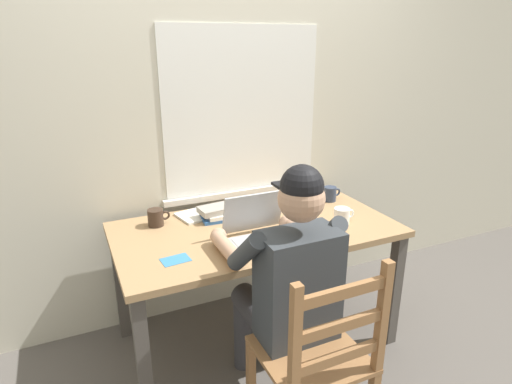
{
  "coord_description": "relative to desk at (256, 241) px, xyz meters",
  "views": [
    {
      "loc": [
        -0.89,
        -1.95,
        1.68
      ],
      "look_at": [
        -0.02,
        -0.05,
        0.94
      ],
      "focal_mm": 30.16,
      "sensor_mm": 36.0,
      "label": 1
    }
  ],
  "objects": [
    {
      "name": "laptop",
      "position": [
        -0.05,
        -0.16,
        0.14
      ],
      "size": [
        0.33,
        0.29,
        0.23
      ],
      "color": "#ADAFB2",
      "rests_on": "desk"
    },
    {
      "name": "seated_person",
      "position": [
        -0.07,
        -0.48,
        0.04
      ],
      "size": [
        0.5,
        0.6,
        1.23
      ],
      "color": "#33383D",
      "rests_on": "ground"
    },
    {
      "name": "landscape_photo_print",
      "position": [
        -0.49,
        -0.19,
        0.09
      ],
      "size": [
        0.14,
        0.1,
        0.0
      ],
      "primitive_type": "cube",
      "rotation": [
        0.0,
        0.0,
        0.1
      ],
      "color": "teal",
      "rests_on": "desk"
    },
    {
      "name": "back_wall",
      "position": [
        0.0,
        0.48,
        0.66
      ],
      "size": [
        6.0,
        0.08,
        2.6
      ],
      "color": "beige",
      "rests_on": "ground"
    },
    {
      "name": "paper_pile_near_laptop",
      "position": [
        -0.25,
        0.28,
        0.09
      ],
      "size": [
        0.23,
        0.22,
        0.01
      ],
      "primitive_type": "cube",
      "rotation": [
        0.0,
        0.0,
        0.21
      ],
      "color": "silver",
      "rests_on": "desk"
    },
    {
      "name": "desk",
      "position": [
        0.0,
        0.0,
        0.0
      ],
      "size": [
        1.51,
        0.81,
        0.72
      ],
      "color": "#9E7A51",
      "rests_on": "ground"
    },
    {
      "name": "ground_plane",
      "position": [
        0.0,
        0.0,
        -0.64
      ],
      "size": [
        8.0,
        8.0,
        0.0
      ],
      "primitive_type": "plane",
      "color": "#56514C"
    },
    {
      "name": "book_stack_main",
      "position": [
        -0.16,
        0.19,
        0.12
      ],
      "size": [
        0.19,
        0.16,
        0.07
      ],
      "color": "#2D5B9E",
      "rests_on": "desk"
    },
    {
      "name": "computer_mouse",
      "position": [
        0.22,
        -0.19,
        0.1
      ],
      "size": [
        0.06,
        0.1,
        0.03
      ],
      "primitive_type": "ellipsoid",
      "color": "black",
      "rests_on": "desk"
    },
    {
      "name": "coffee_mug_dark",
      "position": [
        -0.49,
        0.24,
        0.13
      ],
      "size": [
        0.12,
        0.08,
        0.09
      ],
      "color": "#38281E",
      "rests_on": "desk"
    },
    {
      "name": "wooden_chair",
      "position": [
        -0.07,
        -0.76,
        -0.18
      ],
      "size": [
        0.42,
        0.42,
        0.93
      ],
      "color": "olive",
      "rests_on": "ground"
    },
    {
      "name": "coffee_mug_white",
      "position": [
        0.46,
        -0.15,
        0.13
      ],
      "size": [
        0.13,
        0.09,
        0.09
      ],
      "color": "white",
      "rests_on": "desk"
    },
    {
      "name": "coffee_mug_spare",
      "position": [
        0.6,
        0.17,
        0.13
      ],
      "size": [
        0.12,
        0.08,
        0.09
      ],
      "color": "#2D384C",
      "rests_on": "desk"
    }
  ]
}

